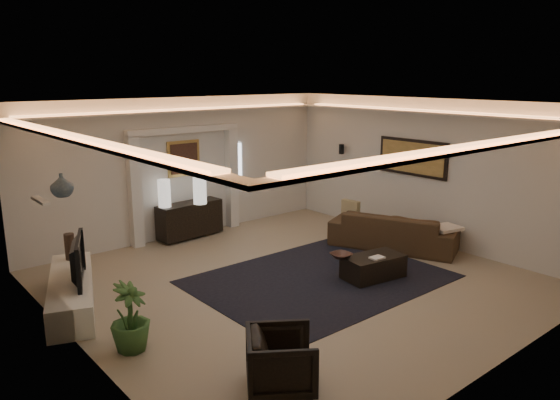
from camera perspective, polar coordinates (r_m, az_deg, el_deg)
floor at (r=8.92m, az=1.51°, el=-8.72°), size 7.00×7.00×0.00m
ceiling at (r=8.28m, az=1.63°, el=10.23°), size 7.00×7.00×0.00m
wall_back at (r=11.29m, az=-10.30°, el=3.42°), size 7.00×0.00×7.00m
wall_front at (r=6.40m, az=22.91°, el=-4.97°), size 7.00×0.00×7.00m
wall_left at (r=6.77m, az=-21.27°, el=-3.86°), size 0.00×7.00×7.00m
wall_right at (r=11.08m, az=15.28°, el=2.98°), size 0.00×7.00×7.00m
cove_soffit at (r=8.30m, az=1.62°, el=8.30°), size 7.00×7.00×0.04m
daylight_slit at (r=12.01m, az=-4.64°, el=3.69°), size 0.25×0.03×1.00m
area_rug at (r=9.03m, az=4.28°, el=-8.41°), size 4.00×3.00×0.01m
pilaster_left at (r=10.76m, az=-15.27°, el=0.78°), size 0.22×0.20×2.20m
pilaster_right at (r=11.87m, az=-5.18°, el=2.34°), size 0.22×0.20×2.20m
alcove_header at (r=11.10m, az=-10.22°, el=7.43°), size 2.52×0.20×0.12m
painting_frame at (r=11.24m, az=-10.27°, el=4.41°), size 0.74×0.04×0.74m
painting_canvas at (r=11.21m, az=-10.21°, el=4.39°), size 0.62×0.02×0.62m
art_panel_frame at (r=11.18m, az=14.01°, el=4.44°), size 0.04×1.64×0.74m
art_panel_gold at (r=11.16m, az=13.93°, el=4.43°), size 0.02×1.50×0.62m
wall_sconce at (r=12.32m, az=6.60°, el=5.44°), size 0.12×0.12×0.22m
wall_niche at (r=8.04m, az=-24.27°, el=-0.04°), size 0.10×0.55×0.04m
console at (r=11.29m, az=-9.63°, el=-2.02°), size 1.44×0.56×0.70m
lamp_left at (r=10.86m, az=-12.29°, el=1.01°), size 0.33×0.33×0.56m
lamp_right at (r=11.01m, az=-8.59°, el=1.33°), size 0.34×0.34×0.61m
media_ledge at (r=8.51m, az=-21.42°, el=-9.16°), size 1.35×2.40×0.44m
tv at (r=8.18m, az=-21.38°, el=-5.98°), size 1.07×0.56×0.64m
figurine at (r=9.19m, az=-21.57°, el=-4.77°), size 0.19×0.19×0.43m
ginger_jar at (r=8.03m, az=-22.32°, el=1.48°), size 0.40×0.40×0.33m
plant at (r=6.94m, az=-15.74°, el=-11.97°), size 0.69×0.69×0.88m
sofa at (r=10.71m, az=12.06°, el=-3.21°), size 2.60×1.84×0.71m
throw_blanket at (r=10.42m, az=17.29°, el=-2.87°), size 0.62×0.54×0.06m
throw_pillow at (r=11.37m, az=7.56°, el=-1.05°), size 0.17×0.42×0.41m
coffee_table at (r=9.12m, az=9.95°, el=-7.03°), size 1.09×0.70×0.38m
bowl at (r=8.86m, az=6.55°, el=-5.83°), size 0.35×0.35×0.08m
magazine at (r=8.93m, az=10.35°, el=-5.99°), size 0.24×0.18×0.03m
armchair at (r=5.98m, az=0.13°, el=-16.87°), size 1.02×1.01×0.67m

